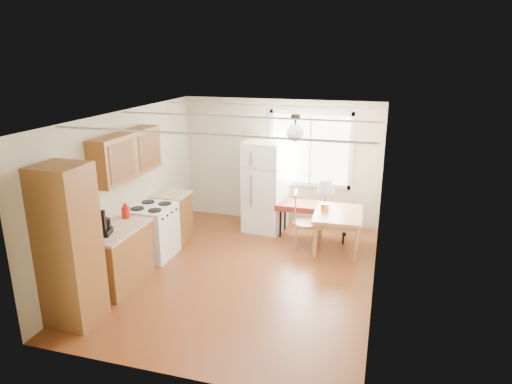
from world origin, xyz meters
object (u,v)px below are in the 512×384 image
at_px(bench, 314,208).
at_px(chair, 300,216).
at_px(dining_table, 338,218).
at_px(refrigerator, 265,186).

relative_size(bench, chair, 1.38).
height_order(dining_table, chair, chair).
xyz_separation_m(refrigerator, bench, (0.98, -0.14, -0.30)).
distance_m(bench, dining_table, 0.67).
bearing_deg(refrigerator, dining_table, -14.26).
relative_size(dining_table, chair, 1.10).
relative_size(refrigerator, chair, 1.72).
bearing_deg(bench, chair, -106.67).
distance_m(dining_table, chair, 0.66).
bearing_deg(chair, bench, 65.38).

